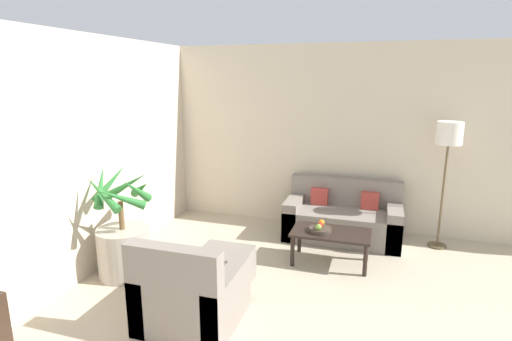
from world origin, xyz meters
TOP-DOWN VIEW (x-y plane):
  - wall_back at (0.00, 6.63)m, footprint 8.41×0.06m
  - wall_left at (-3.43, 3.30)m, footprint 0.06×8.20m
  - potted_palm at (-3.02, 4.32)m, footprint 0.71×0.78m
  - sofa_loveseat at (-0.74, 6.17)m, footprint 1.57×0.77m
  - floor_lamp at (0.52, 6.24)m, footprint 0.32×0.32m
  - coffee_table at (-0.80, 5.31)m, footprint 0.94×0.52m
  - fruit_bowl at (-0.93, 5.28)m, footprint 0.27×0.27m
  - apple_red at (-0.93, 5.28)m, footprint 0.07×0.07m
  - apple_green at (-0.94, 5.20)m, footprint 0.07×0.07m
  - orange_fruit at (-0.92, 5.37)m, footprint 0.07×0.07m
  - armchair at (-1.87, 3.70)m, footprint 0.85×0.84m
  - ottoman at (-1.85, 4.48)m, footprint 0.57×0.52m

SIDE VIEW (x-z plane):
  - ottoman at x=-1.85m, z-range 0.00..0.38m
  - sofa_loveseat at x=-0.74m, z-range -0.13..0.68m
  - armchair at x=-1.87m, z-range -0.16..0.72m
  - coffee_table at x=-0.80m, z-range 0.15..0.56m
  - potted_palm at x=-3.02m, z-range -0.24..1.04m
  - fruit_bowl at x=-0.93m, z-range 0.41..0.46m
  - apple_red at x=-0.93m, z-range 0.46..0.52m
  - orange_fruit at x=-0.92m, z-range 0.46..0.53m
  - apple_green at x=-0.94m, z-range 0.46..0.53m
  - wall_back at x=0.00m, z-range 0.00..2.70m
  - wall_left at x=-3.43m, z-range 0.00..2.70m
  - floor_lamp at x=0.52m, z-range 0.60..2.28m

